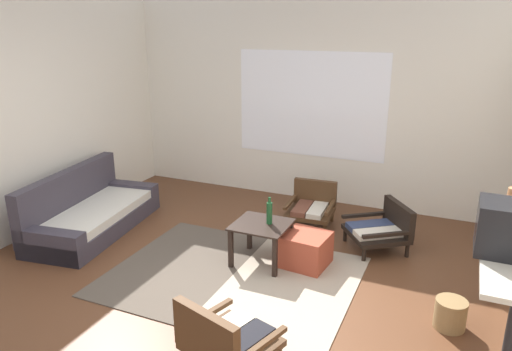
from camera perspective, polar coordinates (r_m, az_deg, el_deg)
ground_plane at (r=4.42m, az=-6.45°, el=-15.18°), size 7.80×7.80×0.00m
far_wall_with_window at (r=6.61m, az=6.64°, el=8.56°), size 5.60×0.13×2.70m
area_rug at (r=4.84m, az=-2.83°, el=-11.79°), size 2.35×1.84×0.01m
couch at (r=6.09m, az=-19.09°, el=-4.25°), size 1.02×1.88×0.72m
coffee_table at (r=4.95m, az=0.65°, el=-6.70°), size 0.56×0.53×0.44m
armchair_by_window at (r=5.97m, az=6.61°, el=-3.51°), size 0.58×0.58×0.51m
armchair_striped_foreground at (r=3.61m, az=-3.82°, el=-18.74°), size 0.73×0.71×0.55m
armchair_corner at (r=5.47m, az=14.68°, el=-5.99°), size 0.82×0.82×0.51m
ottoman_orange at (r=4.99m, az=5.96°, el=-8.75°), size 0.47×0.47×0.34m
console_shelf at (r=4.03m, az=27.72°, el=-9.03°), size 0.41×1.48×0.81m
clay_vase at (r=4.35m, az=27.86°, el=-3.96°), size 0.25×0.25×0.34m
glass_bottle at (r=4.87m, az=1.59°, el=-4.41°), size 0.06×0.06×0.28m
wicker_basket at (r=4.37m, az=22.01°, el=-14.95°), size 0.25×0.25×0.25m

